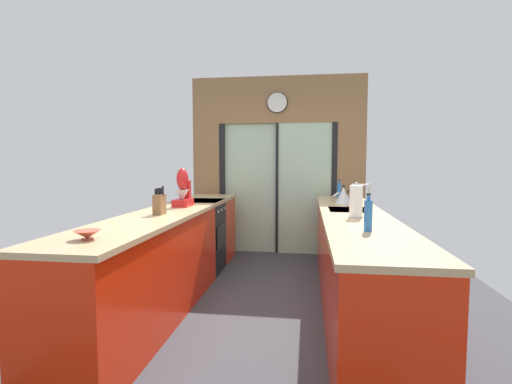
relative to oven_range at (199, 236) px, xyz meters
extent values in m
cube|color=#38383D|center=(0.91, -0.65, -0.47)|extent=(5.04, 7.60, 0.02)
cube|color=olive|center=(0.91, 1.15, 1.89)|extent=(2.64, 0.08, 0.70)
cube|color=#B2D1AD|center=(0.49, 1.17, 0.54)|extent=(0.80, 0.02, 2.00)
cube|color=#B2D1AD|center=(1.33, 1.13, 0.54)|extent=(0.80, 0.02, 2.00)
cube|color=black|center=(0.05, 1.15, 0.54)|extent=(0.08, 0.10, 2.00)
cube|color=black|center=(1.77, 1.15, 0.54)|extent=(0.08, 0.10, 2.00)
cube|color=black|center=(0.91, 1.15, 0.54)|extent=(0.04, 0.10, 2.00)
cube|color=olive|center=(-0.20, 1.15, 0.54)|extent=(0.42, 0.08, 2.00)
cube|color=olive|center=(2.02, 1.15, 0.54)|extent=(0.42, 0.08, 2.00)
cylinder|color=white|center=(0.91, 1.09, 1.84)|extent=(0.29, 0.03, 0.29)
torus|color=black|center=(0.91, 1.09, 1.84)|extent=(0.31, 0.02, 0.31)
cube|color=red|center=(0.00, -1.57, -0.02)|extent=(0.58, 2.55, 0.88)
cube|color=red|center=(0.00, 0.63, -0.02)|extent=(0.58, 0.65, 0.88)
cube|color=tan|center=(0.00, -0.95, 0.44)|extent=(0.62, 3.80, 0.04)
cube|color=red|center=(1.82, -0.95, -0.02)|extent=(0.58, 3.80, 0.88)
cube|color=tan|center=(1.82, -0.95, 0.44)|extent=(0.62, 3.80, 0.04)
cube|color=#B7BABC|center=(1.80, -0.70, 0.44)|extent=(0.40, 0.48, 0.05)
cylinder|color=#B7BABC|center=(2.00, -0.70, 0.60)|extent=(0.02, 0.02, 0.26)
cylinder|color=#B7BABC|center=(1.91, -0.70, 0.72)|extent=(0.18, 0.02, 0.02)
cube|color=black|center=(0.00, 0.00, -0.02)|extent=(0.58, 0.60, 0.88)
cube|color=black|center=(0.29, 0.00, 0.02)|extent=(0.01, 0.48, 0.28)
cube|color=black|center=(0.00, 0.00, 0.45)|extent=(0.58, 0.60, 0.03)
cylinder|color=#B7BABC|center=(0.30, -0.18, 0.34)|extent=(0.02, 0.04, 0.04)
cylinder|color=#B7BABC|center=(0.30, 0.00, 0.34)|extent=(0.02, 0.04, 0.04)
cylinder|color=#B7BABC|center=(0.30, 0.18, 0.34)|extent=(0.02, 0.04, 0.04)
cylinder|color=#BC4C38|center=(0.02, -2.48, 0.47)|extent=(0.07, 0.07, 0.01)
cone|color=#BC4C38|center=(0.02, -2.48, 0.50)|extent=(0.16, 0.16, 0.05)
cube|color=brown|center=(0.02, -1.32, 0.56)|extent=(0.08, 0.14, 0.19)
cylinder|color=black|center=(-0.02, -1.32, 0.67)|extent=(0.02, 0.02, 0.06)
cylinder|color=black|center=(0.00, -1.32, 0.67)|extent=(0.02, 0.02, 0.07)
cylinder|color=black|center=(0.02, -1.32, 0.68)|extent=(0.02, 0.02, 0.07)
cylinder|color=black|center=(0.04, -1.32, 0.68)|extent=(0.02, 0.02, 0.07)
cylinder|color=black|center=(0.05, -1.32, 0.69)|extent=(0.02, 0.02, 0.09)
cube|color=red|center=(0.02, -0.66, 0.50)|extent=(0.17, 0.26, 0.08)
cube|color=red|center=(0.02, -0.56, 0.64)|extent=(0.10, 0.08, 0.20)
ellipsoid|color=red|center=(0.02, -0.67, 0.76)|extent=(0.13, 0.12, 0.24)
cone|color=#B7BABC|center=(0.02, -0.69, 0.58)|extent=(0.15, 0.15, 0.13)
cone|color=#B7BABC|center=(1.80, -0.09, 0.56)|extent=(0.19, 0.19, 0.19)
sphere|color=black|center=(1.80, -0.09, 0.67)|extent=(0.03, 0.03, 0.03)
cylinder|color=#B7BABC|center=(1.71, -0.09, 0.57)|extent=(0.08, 0.02, 0.07)
torus|color=black|center=(1.89, -0.09, 0.57)|extent=(0.12, 0.01, 0.12)
cylinder|color=#286BB7|center=(1.80, -1.94, 0.57)|extent=(0.06, 0.06, 0.22)
cylinder|color=#286BB7|center=(1.80, -1.94, 0.70)|extent=(0.03, 0.03, 0.04)
cylinder|color=black|center=(1.80, -1.94, 0.73)|extent=(0.03, 0.03, 0.01)
cylinder|color=#286BB7|center=(1.80, 0.55, 0.56)|extent=(0.06, 0.06, 0.20)
cylinder|color=#286BB7|center=(1.80, 0.55, 0.68)|extent=(0.03, 0.03, 0.04)
cylinder|color=black|center=(1.80, 0.55, 0.70)|extent=(0.03, 0.03, 0.01)
cylinder|color=#B7BABC|center=(1.80, -1.26, 0.47)|extent=(0.13, 0.13, 0.01)
cylinder|color=white|center=(1.80, -1.26, 0.61)|extent=(0.11, 0.11, 0.27)
sphere|color=#B7BABC|center=(1.80, -1.26, 0.76)|extent=(0.03, 0.03, 0.03)
camera|label=1|loc=(1.38, -4.62, 0.94)|focal=26.38mm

